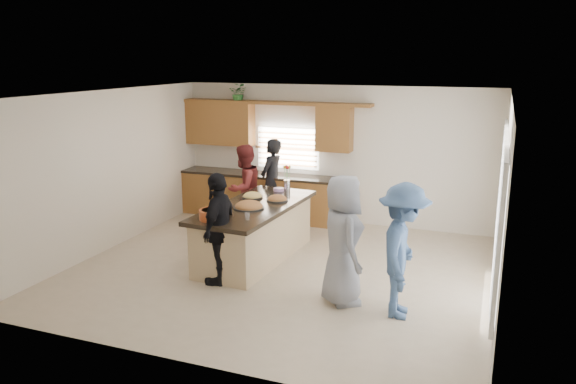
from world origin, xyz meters
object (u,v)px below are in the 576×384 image
at_px(island, 255,233).
at_px(salad_bowl, 213,214).
at_px(woman_left_mid, 244,188).
at_px(woman_left_front, 219,228).
at_px(woman_left_back, 272,181).
at_px(woman_right_front, 342,240).
at_px(woman_right_back, 403,251).

bearing_deg(island, salad_bowl, -100.10).
relative_size(woman_left_mid, woman_left_front, 1.00).
distance_m(salad_bowl, woman_left_back, 3.14).
relative_size(salad_bowl, woman_left_front, 0.24).
height_order(woman_left_mid, woman_right_front, woman_right_front).
bearing_deg(island, woman_left_front, -90.98).
relative_size(island, woman_left_front, 1.62).
xyz_separation_m(island, woman_right_back, (2.67, -1.26, 0.45)).
bearing_deg(salad_bowl, woman_right_back, -5.05).
xyz_separation_m(salad_bowl, woman_right_front, (2.06, -0.13, -0.13)).
distance_m(woman_left_back, woman_right_front, 4.03).
bearing_deg(island, woman_left_back, 108.18).
bearing_deg(woman_left_front, woman_right_back, 82.07).
xyz_separation_m(woman_left_back, woman_right_back, (3.23, -3.38, 0.03)).
xyz_separation_m(island, woman_right_front, (1.82, -1.13, 0.46)).
bearing_deg(woman_left_front, woman_right_front, 84.45).
height_order(woman_left_back, woman_left_mid, woman_left_back).
height_order(salad_bowl, woman_right_back, woman_right_back).
bearing_deg(woman_right_front, salad_bowl, 54.37).
relative_size(salad_bowl, woman_left_back, 0.24).
bearing_deg(woman_left_back, salad_bowl, 13.43).
height_order(woman_left_back, woman_right_back, woman_right_back).
xyz_separation_m(woman_left_back, woman_left_front, (0.48, -3.22, -0.02)).
bearing_deg(woman_left_front, woman_left_mid, -167.62).
bearing_deg(salad_bowl, woman_left_back, 95.91).
distance_m(island, woman_right_back, 2.99).
distance_m(salad_bowl, woman_right_back, 2.92).
relative_size(woman_left_front, woman_right_back, 0.95).
xyz_separation_m(salad_bowl, woman_left_mid, (-0.61, 2.40, -0.18)).
bearing_deg(woman_left_mid, woman_right_front, 60.60).
xyz_separation_m(woman_right_back, woman_right_front, (-0.85, 0.13, 0.01)).
height_order(woman_left_mid, woman_right_back, woman_right_back).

